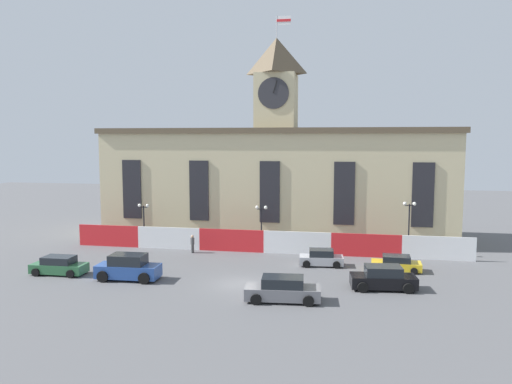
{
  "coord_description": "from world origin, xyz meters",
  "views": [
    {
      "loc": [
        8.2,
        -37.48,
        11.41
      ],
      "look_at": [
        0.0,
        6.88,
        6.61
      ],
      "focal_mm": 35.0,
      "sensor_mm": 36.0,
      "label": 1
    }
  ],
  "objects_px": {
    "street_lamp_far_right": "(409,217)",
    "pedestrian": "(192,243)",
    "car_black_suv": "(383,278)",
    "car_gray_pickup": "(283,290)",
    "street_lamp_far_left": "(144,215)",
    "car_blue_van": "(128,268)",
    "street_lamp_right": "(261,217)",
    "car_yellow_coupe": "(396,264)",
    "car_silver_hatch": "(321,258)",
    "car_green_wagon": "(59,266)"
  },
  "relations": [
    {
      "from": "pedestrian",
      "to": "car_silver_hatch",
      "type": "bearing_deg",
      "value": -7.33
    },
    {
      "from": "street_lamp_far_right",
      "to": "car_silver_hatch",
      "type": "xyz_separation_m",
      "value": [
        -8.18,
        -5.43,
        -3.15
      ]
    },
    {
      "from": "street_lamp_far_right",
      "to": "pedestrian",
      "type": "xyz_separation_m",
      "value": [
        -21.22,
        -2.58,
        -2.86
      ]
    },
    {
      "from": "car_green_wagon",
      "to": "street_lamp_far_left",
      "type": "bearing_deg",
      "value": 78.0
    },
    {
      "from": "car_yellow_coupe",
      "to": "car_gray_pickup",
      "type": "distance_m",
      "value": 13.11
    },
    {
      "from": "street_lamp_far_left",
      "to": "car_yellow_coupe",
      "type": "relative_size",
      "value": 1.05
    },
    {
      "from": "car_gray_pickup",
      "to": "car_black_suv",
      "type": "bearing_deg",
      "value": 25.23
    },
    {
      "from": "street_lamp_right",
      "to": "car_yellow_coupe",
      "type": "relative_size",
      "value": 1.08
    },
    {
      "from": "car_yellow_coupe",
      "to": "street_lamp_far_right",
      "type": "bearing_deg",
      "value": 76.81
    },
    {
      "from": "car_green_wagon",
      "to": "car_yellow_coupe",
      "type": "bearing_deg",
      "value": 11.72
    },
    {
      "from": "street_lamp_right",
      "to": "car_yellow_coupe",
      "type": "bearing_deg",
      "value": -24.92
    },
    {
      "from": "car_blue_van",
      "to": "street_lamp_far_right",
      "type": "bearing_deg",
      "value": 26.81
    },
    {
      "from": "street_lamp_right",
      "to": "street_lamp_far_right",
      "type": "height_order",
      "value": "street_lamp_far_right"
    },
    {
      "from": "street_lamp_right",
      "to": "pedestrian",
      "type": "bearing_deg",
      "value": -158.66
    },
    {
      "from": "street_lamp_right",
      "to": "car_gray_pickup",
      "type": "bearing_deg",
      "value": -74.86
    },
    {
      "from": "street_lamp_far_left",
      "to": "car_gray_pickup",
      "type": "height_order",
      "value": "street_lamp_far_left"
    },
    {
      "from": "street_lamp_far_right",
      "to": "car_black_suv",
      "type": "relative_size",
      "value": 1.05
    },
    {
      "from": "car_silver_hatch",
      "to": "car_gray_pickup",
      "type": "bearing_deg",
      "value": -106.4
    },
    {
      "from": "car_blue_van",
      "to": "car_silver_hatch",
      "type": "xyz_separation_m",
      "value": [
        15.22,
        7.38,
        -0.27
      ]
    },
    {
      "from": "car_blue_van",
      "to": "car_gray_pickup",
      "type": "xyz_separation_m",
      "value": [
        13.07,
        -3.05,
        -0.15
      ]
    },
    {
      "from": "street_lamp_far_left",
      "to": "car_black_suv",
      "type": "height_order",
      "value": "street_lamp_far_left"
    },
    {
      "from": "street_lamp_right",
      "to": "street_lamp_far_left",
      "type": "bearing_deg",
      "value": 180.0
    },
    {
      "from": "street_lamp_far_right",
      "to": "pedestrian",
      "type": "height_order",
      "value": "street_lamp_far_right"
    },
    {
      "from": "car_black_suv",
      "to": "car_gray_pickup",
      "type": "relative_size",
      "value": 0.93
    },
    {
      "from": "car_green_wagon",
      "to": "street_lamp_far_right",
      "type": "bearing_deg",
      "value": 21.52
    },
    {
      "from": "car_gray_pickup",
      "to": "pedestrian",
      "type": "relative_size",
      "value": 3.01
    },
    {
      "from": "street_lamp_right",
      "to": "car_yellow_coupe",
      "type": "xyz_separation_m",
      "value": [
        12.94,
        -6.01,
        -2.76
      ]
    },
    {
      "from": "car_blue_van",
      "to": "car_yellow_coupe",
      "type": "bearing_deg",
      "value": 15.48
    },
    {
      "from": "pedestrian",
      "to": "car_black_suv",
      "type": "bearing_deg",
      "value": -21.79
    },
    {
      "from": "car_yellow_coupe",
      "to": "car_green_wagon",
      "type": "height_order",
      "value": "car_green_wagon"
    },
    {
      "from": "car_black_suv",
      "to": "car_blue_van",
      "type": "height_order",
      "value": "car_blue_van"
    },
    {
      "from": "car_black_suv",
      "to": "car_yellow_coupe",
      "type": "relative_size",
      "value": 1.19
    },
    {
      "from": "street_lamp_right",
      "to": "car_silver_hatch",
      "type": "relative_size",
      "value": 1.14
    },
    {
      "from": "street_lamp_far_right",
      "to": "car_green_wagon",
      "type": "xyz_separation_m",
      "value": [
        -29.87,
        -12.35,
        -3.13
      ]
    },
    {
      "from": "car_green_wagon",
      "to": "car_silver_hatch",
      "type": "bearing_deg",
      "value": 16.75
    },
    {
      "from": "car_gray_pickup",
      "to": "car_silver_hatch",
      "type": "xyz_separation_m",
      "value": [
        2.15,
        10.43,
        -0.12
      ]
    },
    {
      "from": "street_lamp_far_left",
      "to": "car_gray_pickup",
      "type": "bearing_deg",
      "value": -42.78
    },
    {
      "from": "street_lamp_far_right",
      "to": "car_green_wagon",
      "type": "distance_m",
      "value": 32.47
    },
    {
      "from": "street_lamp_far_right",
      "to": "pedestrian",
      "type": "bearing_deg",
      "value": -173.07
    },
    {
      "from": "car_silver_hatch",
      "to": "street_lamp_right",
      "type": "bearing_deg",
      "value": 135.11
    },
    {
      "from": "street_lamp_far_left",
      "to": "car_yellow_coupe",
      "type": "bearing_deg",
      "value": -13.13
    },
    {
      "from": "car_gray_pickup",
      "to": "car_silver_hatch",
      "type": "height_order",
      "value": "car_gray_pickup"
    },
    {
      "from": "car_yellow_coupe",
      "to": "car_silver_hatch",
      "type": "relative_size",
      "value": 1.06
    },
    {
      "from": "car_silver_hatch",
      "to": "pedestrian",
      "type": "relative_size",
      "value": 2.22
    },
    {
      "from": "street_lamp_right",
      "to": "car_gray_pickup",
      "type": "xyz_separation_m",
      "value": [
        4.29,
        -15.85,
        -2.58
      ]
    },
    {
      "from": "street_lamp_far_right",
      "to": "car_gray_pickup",
      "type": "height_order",
      "value": "street_lamp_far_right"
    },
    {
      "from": "street_lamp_right",
      "to": "street_lamp_far_right",
      "type": "bearing_deg",
      "value": 0.0
    },
    {
      "from": "street_lamp_far_right",
      "to": "pedestrian",
      "type": "distance_m",
      "value": 21.56
    },
    {
      "from": "car_blue_van",
      "to": "street_lamp_right",
      "type": "bearing_deg",
      "value": 53.68
    },
    {
      "from": "car_blue_van",
      "to": "car_gray_pickup",
      "type": "relative_size",
      "value": 0.95
    }
  ]
}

